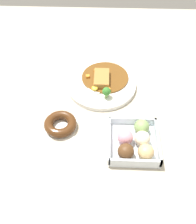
# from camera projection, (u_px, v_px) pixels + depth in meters

# --- Properties ---
(ground_plane) EXTENTS (1.60, 1.60, 0.00)m
(ground_plane) POSITION_uv_depth(u_px,v_px,m) (109.00, 105.00, 0.98)
(ground_plane) COLOR #B2A893
(curry_plate) EXTENTS (0.29, 0.29, 0.06)m
(curry_plate) POSITION_uv_depth(u_px,v_px,m) (102.00, 83.00, 1.05)
(curry_plate) COLOR white
(curry_plate) RESTS_ON ground_plane
(donut_box) EXTENTS (0.18, 0.17, 0.07)m
(donut_box) POSITION_uv_depth(u_px,v_px,m) (135.00, 142.00, 0.84)
(donut_box) COLOR silver
(donut_box) RESTS_ON ground_plane
(chocolate_ring_donut) EXTENTS (0.13, 0.13, 0.03)m
(chocolate_ring_donut) POSITION_uv_depth(u_px,v_px,m) (60.00, 124.00, 0.90)
(chocolate_ring_donut) COLOR white
(chocolate_ring_donut) RESTS_ON ground_plane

